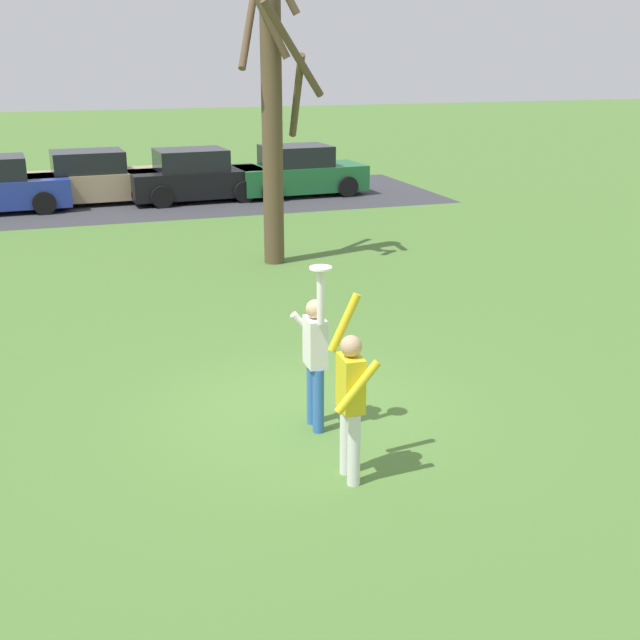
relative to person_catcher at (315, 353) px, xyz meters
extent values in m
plane|color=#4C7533|center=(0.02, 0.55, -0.98)|extent=(120.00, 120.00, 0.00)
cylinder|color=#3366B7|center=(0.00, 0.13, -0.57)|extent=(0.14, 0.14, 0.82)
cylinder|color=#3366B7|center=(0.00, -0.13, -0.57)|extent=(0.14, 0.14, 0.82)
cube|color=silver|center=(0.00, 0.00, 0.14)|extent=(0.23, 0.37, 0.60)
sphere|color=tan|center=(0.00, 0.00, 0.55)|extent=(0.23, 0.23, 0.23)
cylinder|color=silver|center=(0.01, 0.22, 0.19)|extent=(0.49, 0.11, 0.57)
cylinder|color=silver|center=(-0.01, -0.22, 0.77)|extent=(0.09, 0.09, 0.66)
cylinder|color=silver|center=(-0.05, -1.46, -0.57)|extent=(0.14, 0.14, 0.82)
cylinder|color=silver|center=(-0.04, -1.20, -0.57)|extent=(0.14, 0.14, 0.82)
cube|color=gold|center=(-0.05, -1.33, 0.14)|extent=(0.23, 0.37, 0.60)
sphere|color=tan|center=(-0.05, -1.33, 0.55)|extent=(0.23, 0.23, 0.23)
cylinder|color=gold|center=(-0.05, -1.56, 0.19)|extent=(0.49, 0.11, 0.57)
cylinder|color=gold|center=(-0.04, -1.11, 0.74)|extent=(0.36, 0.10, 0.64)
cylinder|color=white|center=(-0.01, -0.22, 1.11)|extent=(0.26, 0.26, 0.02)
cylinder|color=black|center=(-3.07, 17.50, -0.65)|extent=(0.67, 0.25, 0.66)
cylinder|color=black|center=(-2.98, 15.68, -0.65)|extent=(0.67, 0.25, 0.66)
cube|color=tan|center=(-1.46, 17.19, -0.43)|extent=(4.18, 2.00, 0.80)
cube|color=black|center=(-1.61, 17.19, 0.29)|extent=(2.18, 1.74, 0.64)
cylinder|color=black|center=(-0.23, 18.16, -0.65)|extent=(0.67, 0.25, 0.66)
cylinder|color=black|center=(-0.15, 16.34, -0.65)|extent=(0.67, 0.25, 0.66)
cylinder|color=black|center=(-2.77, 18.04, -0.65)|extent=(0.67, 0.25, 0.66)
cylinder|color=black|center=(-2.69, 16.22, -0.65)|extent=(0.67, 0.25, 0.66)
cube|color=black|center=(1.58, 16.62, -0.43)|extent=(4.18, 2.00, 0.80)
cube|color=black|center=(1.43, 16.62, 0.29)|extent=(2.18, 1.74, 0.64)
cylinder|color=black|center=(2.81, 17.60, -0.65)|extent=(0.67, 0.25, 0.66)
cylinder|color=black|center=(2.89, 15.78, -0.65)|extent=(0.67, 0.25, 0.66)
cylinder|color=black|center=(0.27, 17.47, -0.65)|extent=(0.67, 0.25, 0.66)
cylinder|color=black|center=(0.35, 15.65, -0.65)|extent=(0.67, 0.25, 0.66)
cube|color=#1E6633|center=(4.95, 16.58, -0.43)|extent=(4.18, 2.00, 0.80)
cube|color=black|center=(4.80, 16.57, 0.29)|extent=(2.18, 1.74, 0.64)
cylinder|color=black|center=(6.17, 17.55, -0.65)|extent=(0.67, 0.25, 0.66)
cylinder|color=black|center=(6.26, 15.73, -0.65)|extent=(0.67, 0.25, 0.66)
cylinder|color=black|center=(3.63, 17.43, -0.65)|extent=(0.67, 0.25, 0.66)
cylinder|color=black|center=(3.72, 15.61, -0.65)|extent=(0.67, 0.25, 0.66)
cube|color=#38383D|center=(0.08, 16.86, -0.98)|extent=(18.35, 6.40, 0.01)
cylinder|color=brown|center=(1.75, 8.21, 1.91)|extent=(0.44, 0.44, 5.79)
cylinder|color=brown|center=(1.33, 8.45, 3.80)|extent=(0.67, 1.02, 1.45)
cylinder|color=brown|center=(1.66, 7.90, 3.96)|extent=(0.81, 0.37, 1.36)
cylinder|color=brown|center=(2.28, 8.16, 2.56)|extent=(0.28, 1.21, 1.75)
cylinder|color=brown|center=(2.03, 7.55, 3.48)|extent=(1.49, 0.74, 1.87)
camera|label=1|loc=(-2.87, -8.74, 3.44)|focal=45.88mm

